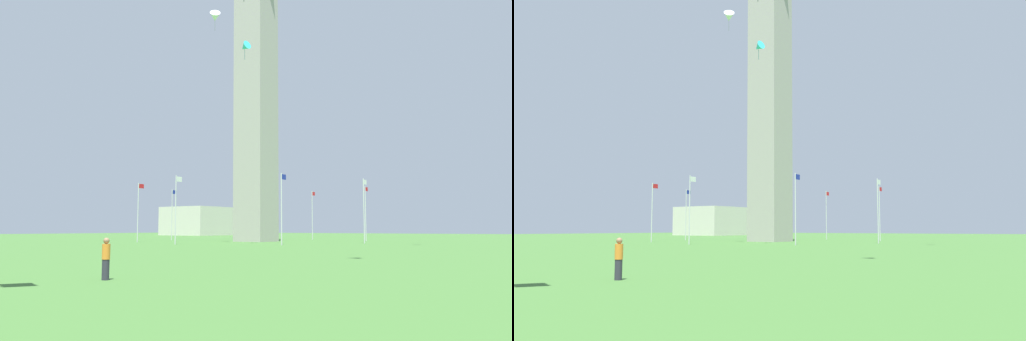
% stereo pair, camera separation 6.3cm
% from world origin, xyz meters
% --- Properties ---
extents(ground_plane, '(260.00, 260.00, 0.00)m').
position_xyz_m(ground_plane, '(0.00, 0.00, 0.00)').
color(ground_plane, '#3D6B2D').
extents(obelisk_monument, '(5.01, 5.01, 45.55)m').
position_xyz_m(obelisk_monument, '(0.00, 0.00, 22.77)').
color(obelisk_monument, '#A8A399').
rests_on(obelisk_monument, ground).
extents(flagpole_n, '(1.12, 0.14, 8.65)m').
position_xyz_m(flagpole_n, '(17.63, 0.00, 4.72)').
color(flagpole_n, silver).
rests_on(flagpole_n, ground).
extents(flagpole_ne, '(1.12, 0.14, 8.65)m').
position_xyz_m(flagpole_ne, '(12.49, 12.43, 4.72)').
color(flagpole_ne, silver).
rests_on(flagpole_ne, ground).
extents(flagpole_e, '(1.12, 0.14, 8.65)m').
position_xyz_m(flagpole_e, '(0.06, 17.58, 4.72)').
color(flagpole_e, silver).
rests_on(flagpole_e, ground).
extents(flagpole_se, '(1.12, 0.14, 8.65)m').
position_xyz_m(flagpole_se, '(-12.37, 12.43, 4.72)').
color(flagpole_se, silver).
rests_on(flagpole_se, ground).
extents(flagpole_s, '(1.12, 0.14, 8.65)m').
position_xyz_m(flagpole_s, '(-17.52, 0.00, 4.72)').
color(flagpole_s, silver).
rests_on(flagpole_s, ground).
extents(flagpole_sw, '(1.12, 0.14, 8.65)m').
position_xyz_m(flagpole_sw, '(-12.37, -12.43, 4.72)').
color(flagpole_sw, silver).
rests_on(flagpole_sw, ground).
extents(flagpole_w, '(1.12, 0.14, 8.65)m').
position_xyz_m(flagpole_w, '(0.06, -17.58, 4.72)').
color(flagpole_w, silver).
rests_on(flagpole_w, ground).
extents(flagpole_nw, '(1.12, 0.14, 8.65)m').
position_xyz_m(flagpole_nw, '(12.49, -12.43, 4.72)').
color(flagpole_nw, silver).
rests_on(flagpole_nw, ground).
extents(person_orange_shirt, '(0.32, 0.32, 1.65)m').
position_xyz_m(person_orange_shirt, '(-52.63, -29.65, 0.82)').
color(person_orange_shirt, '#2D2D38').
rests_on(person_orange_shirt, ground).
extents(kite_cyan_delta, '(1.43, 1.60, 2.35)m').
position_xyz_m(kite_cyan_delta, '(-14.42, -8.37, 24.60)').
color(kite_cyan_delta, '#33C6D1').
extents(kite_white_delta, '(2.35, 2.31, 2.94)m').
position_xyz_m(kite_white_delta, '(-12.72, -2.10, 30.56)').
color(kite_white_delta, white).
extents(distant_building, '(19.11, 15.63, 8.01)m').
position_xyz_m(distant_building, '(51.35, 55.24, 4.00)').
color(distant_building, beige).
rests_on(distant_building, ground).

